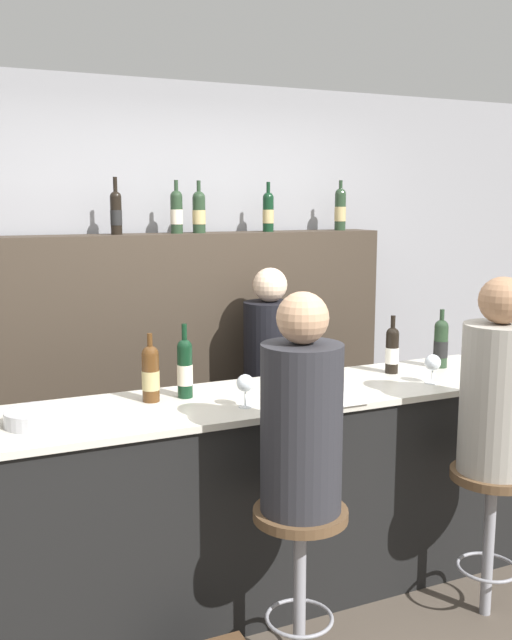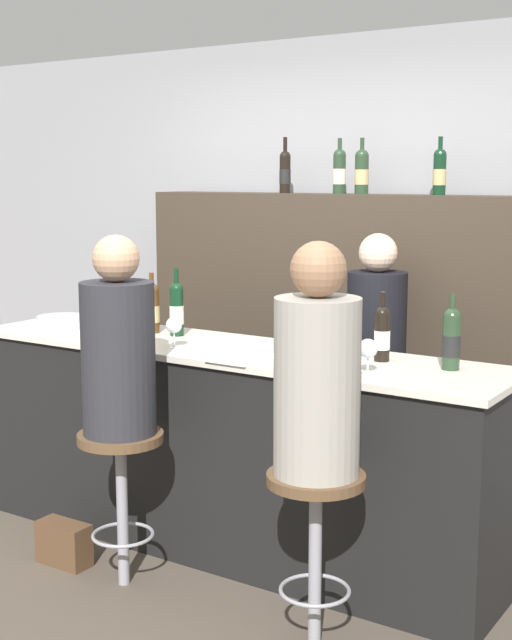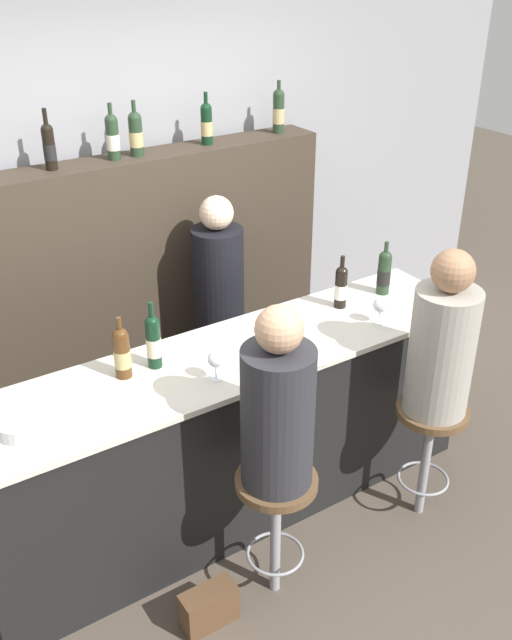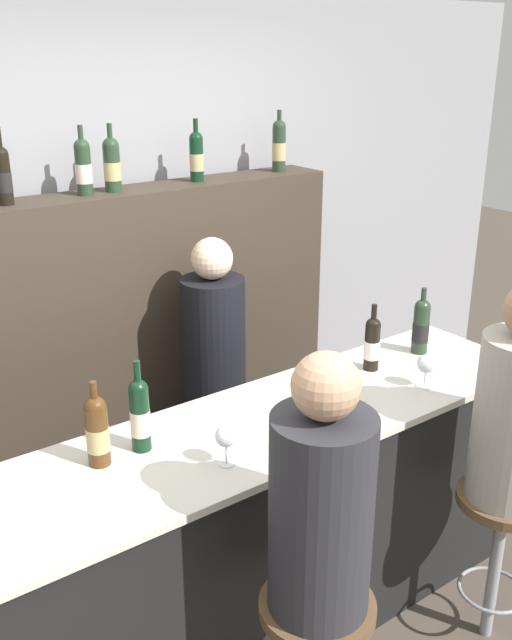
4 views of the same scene
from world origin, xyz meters
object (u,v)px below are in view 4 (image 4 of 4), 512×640
wine_bottle_backbar_0 (3,175)px  bartender (215,393)px  wine_bottle_counter_0 (97,430)px  wine_bottle_counter_2 (372,343)px  wine_bottle_backbar_1 (83,166)px  wine_bottle_backbar_2 (112,164)px  guest_seated_left (321,502)px  wine_bottle_counter_1 (140,414)px  bar_stool_right (501,527)px  wine_bottle_backbar_3 (196,156)px  wine_glass_0 (226,437)px  wine_bottle_backbar_4 (279,145)px  wine_bottle_counter_3 (421,326)px  bar_stool_left (316,639)px  wine_glass_1 (426,365)px

wine_bottle_backbar_0 → bartender: bearing=-25.6°
wine_bottle_counter_0 → wine_bottle_counter_2: wine_bottle_counter_0 is taller
wine_bottle_backbar_1 → wine_bottle_backbar_2: same height
guest_seated_left → bartender: guest_seated_left is taller
wine_bottle_counter_1 → bar_stool_right: (1.20, -0.69, -0.59)m
wine_bottle_backbar_0 → wine_bottle_backbar_2: size_ratio=1.05×
wine_bottle_backbar_3 → wine_glass_0: bearing=-118.9°
wine_bottle_counter_0 → wine_bottle_counter_1: (0.16, 0.00, 0.01)m
wine_bottle_backbar_4 → wine_glass_0: bearing=-133.3°
wine_bottle_backbar_3 → bar_stool_right: bearing=-81.6°
wine_bottle_backbar_1 → wine_bottle_backbar_3: 0.60m
wine_bottle_backbar_0 → wine_bottle_counter_3: bearing=-36.5°
wine_bottle_backbar_0 → bartender: (0.80, -0.38, -1.12)m
wine_bottle_counter_1 → bar_stool_left: wine_bottle_counter_1 is taller
wine_glass_1 → bartender: (-0.42, 0.97, -0.40)m
wine_bottle_backbar_1 → wine_bottle_backbar_2: 0.14m
wine_bottle_counter_2 → wine_glass_1: size_ratio=2.11×
wine_bottle_counter_1 → bartender: (0.77, 0.71, -0.44)m
wine_bottle_backbar_1 → wine_bottle_backbar_4: (1.13, 0.00, 0.01)m
bartender → bar_stool_right: bearing=-72.9°
wine_bottle_counter_0 → guest_seated_left: guest_seated_left is taller
wine_bottle_backbar_3 → bartender: wine_bottle_backbar_3 is taller
wine_bottle_backbar_4 → wine_glass_0: (-1.27, -1.35, -0.73)m
wine_bottle_counter_3 → bartender: bearing=133.7°
wine_bottle_backbar_4 → wine_bottle_counter_3: bearing=-90.8°
wine_bottle_backbar_2 → wine_bottle_backbar_4: 0.99m
wine_bottle_counter_2 → bartender: bearing=117.2°
wine_bottle_backbar_2 → bar_stool_right: bearing=-67.9°
wine_bottle_backbar_2 → bar_stool_right: (0.73, -1.79, -1.27)m
wine_bottle_counter_3 → wine_bottle_backbar_2: (-0.97, 1.09, 0.69)m
wine_bottle_counter_3 → wine_bottle_backbar_3: size_ratio=1.02×
wine_bottle_counter_2 → wine_bottle_backbar_0: bearing=136.8°
wine_bottle_backbar_3 → guest_seated_left: bearing=-111.5°
wine_bottle_backbar_0 → wine_bottle_backbar_1: wine_bottle_backbar_0 is taller
wine_glass_0 → bar_stool_right: (1.01, -0.44, -0.55)m
wine_bottle_backbar_2 → wine_bottle_counter_3: bearing=-48.4°
wine_glass_0 → bar_stool_right: 1.23m
wine_bottle_counter_1 → wine_glass_0: 0.32m
wine_glass_1 → bartender: 1.13m
guest_seated_left → bartender: bearing=69.1°
bar_stool_left → bartender: bartender is taller
wine_bottle_counter_1 → guest_seated_left: guest_seated_left is taller
wine_bottle_counter_0 → wine_bottle_counter_2: size_ratio=1.02×
wine_bottle_counter_3 → wine_glass_1: 0.36m
wine_bottle_counter_3 → wine_bottle_backbar_2: 1.62m
wine_bottle_counter_1 → wine_bottle_counter_0: bearing=180.0°
wine_bottle_counter_0 → guest_seated_left: size_ratio=0.36×
wine_bottle_counter_2 → wine_bottle_backbar_3: wine_bottle_backbar_3 is taller
wine_glass_0 → bar_stool_left: size_ratio=0.21×
wine_bottle_counter_0 → wine_bottle_counter_1: 0.16m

